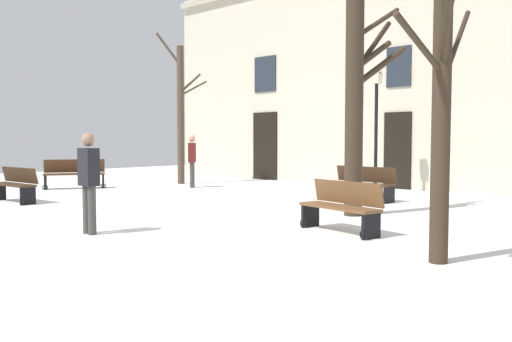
{
  "coord_description": "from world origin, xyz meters",
  "views": [
    {
      "loc": [
        8.56,
        -7.5,
        1.64
      ],
      "look_at": [
        0.0,
        1.69,
        0.88
      ],
      "focal_mm": 38.2,
      "sensor_mm": 36.0,
      "label": 1
    }
  ],
  "objects_px": {
    "bench_near_lamp": "(75,173)",
    "person_crossing_plaza": "(89,178)",
    "bench_far_corner": "(15,184)",
    "tree_foreground": "(357,99)",
    "bench_back_to_back_right": "(341,206)",
    "tree_left_of_center": "(442,114)",
    "streetlamp": "(376,117)",
    "person_near_bench": "(192,158)",
    "tree_right_of_center": "(181,111)",
    "bench_near_center_tree": "(362,183)"
  },
  "relations": [
    {
      "from": "bench_near_lamp",
      "to": "person_crossing_plaza",
      "type": "xyz_separation_m",
      "value": [
        7.95,
        -4.06,
        0.47
      ]
    },
    {
      "from": "bench_far_corner",
      "to": "person_crossing_plaza",
      "type": "bearing_deg",
      "value": -14.38
    },
    {
      "from": "tree_foreground",
      "to": "bench_back_to_back_right",
      "type": "relative_size",
      "value": 2.74
    },
    {
      "from": "tree_left_of_center",
      "to": "bench_near_lamp",
      "type": "height_order",
      "value": "tree_left_of_center"
    },
    {
      "from": "bench_back_to_back_right",
      "to": "bench_far_corner",
      "type": "height_order",
      "value": "bench_far_corner"
    },
    {
      "from": "streetlamp",
      "to": "person_crossing_plaza",
      "type": "bearing_deg",
      "value": -90.48
    },
    {
      "from": "tree_foreground",
      "to": "bench_back_to_back_right",
      "type": "bearing_deg",
      "value": -63.9
    },
    {
      "from": "person_near_bench",
      "to": "streetlamp",
      "type": "bearing_deg",
      "value": -109.7
    },
    {
      "from": "tree_right_of_center",
      "to": "person_crossing_plaza",
      "type": "bearing_deg",
      "value": -47.9
    },
    {
      "from": "person_near_bench",
      "to": "person_crossing_plaza",
      "type": "xyz_separation_m",
      "value": [
        5.42,
        -6.89,
        -0.01
      ]
    },
    {
      "from": "bench_near_center_tree",
      "to": "person_near_bench",
      "type": "height_order",
      "value": "person_near_bench"
    },
    {
      "from": "tree_foreground",
      "to": "bench_back_to_back_right",
      "type": "xyz_separation_m",
      "value": [
        0.96,
        -1.97,
        -1.99
      ]
    },
    {
      "from": "bench_near_center_tree",
      "to": "person_near_bench",
      "type": "distance_m",
      "value": 6.16
    },
    {
      "from": "bench_back_to_back_right",
      "to": "tree_right_of_center",
      "type": "bearing_deg",
      "value": 166.54
    },
    {
      "from": "bench_far_corner",
      "to": "person_near_bench",
      "type": "distance_m",
      "value": 5.81
    },
    {
      "from": "bench_far_corner",
      "to": "person_crossing_plaza",
      "type": "height_order",
      "value": "person_crossing_plaza"
    },
    {
      "from": "tree_right_of_center",
      "to": "bench_far_corner",
      "type": "distance_m",
      "value": 6.98
    },
    {
      "from": "bench_near_lamp",
      "to": "bench_back_to_back_right",
      "type": "bearing_deg",
      "value": -64.94
    },
    {
      "from": "tree_foreground",
      "to": "streetlamp",
      "type": "bearing_deg",
      "value": 115.56
    },
    {
      "from": "tree_left_of_center",
      "to": "person_near_bench",
      "type": "height_order",
      "value": "tree_left_of_center"
    },
    {
      "from": "tree_left_of_center",
      "to": "person_near_bench",
      "type": "relative_size",
      "value": 2.44
    },
    {
      "from": "tree_foreground",
      "to": "bench_far_corner",
      "type": "bearing_deg",
      "value": -152.79
    },
    {
      "from": "bench_near_center_tree",
      "to": "bench_near_lamp",
      "type": "height_order",
      "value": "bench_near_lamp"
    },
    {
      "from": "bench_back_to_back_right",
      "to": "person_crossing_plaza",
      "type": "bearing_deg",
      "value": -123.56
    },
    {
      "from": "person_crossing_plaza",
      "to": "bench_far_corner",
      "type": "bearing_deg",
      "value": -8.29
    },
    {
      "from": "tree_left_of_center",
      "to": "streetlamp",
      "type": "height_order",
      "value": "tree_left_of_center"
    },
    {
      "from": "tree_foreground",
      "to": "person_near_bench",
      "type": "height_order",
      "value": "tree_foreground"
    },
    {
      "from": "bench_near_lamp",
      "to": "bench_far_corner",
      "type": "distance_m",
      "value": 3.79
    },
    {
      "from": "streetlamp",
      "to": "person_near_bench",
      "type": "relative_size",
      "value": 2.09
    },
    {
      "from": "tree_foreground",
      "to": "tree_left_of_center",
      "type": "distance_m",
      "value": 4.5
    },
    {
      "from": "bench_near_lamp",
      "to": "tree_right_of_center",
      "type": "bearing_deg",
      "value": 13.54
    },
    {
      "from": "tree_foreground",
      "to": "bench_near_center_tree",
      "type": "relative_size",
      "value": 2.41
    },
    {
      "from": "tree_right_of_center",
      "to": "tree_left_of_center",
      "type": "xyz_separation_m",
      "value": [
        12.2,
        -5.66,
        -0.65
      ]
    },
    {
      "from": "tree_foreground",
      "to": "person_crossing_plaza",
      "type": "height_order",
      "value": "tree_foreground"
    },
    {
      "from": "tree_left_of_center",
      "to": "tree_right_of_center",
      "type": "bearing_deg",
      "value": 155.13
    },
    {
      "from": "streetlamp",
      "to": "person_crossing_plaza",
      "type": "height_order",
      "value": "streetlamp"
    },
    {
      "from": "streetlamp",
      "to": "tree_right_of_center",
      "type": "bearing_deg",
      "value": -166.94
    },
    {
      "from": "bench_back_to_back_right",
      "to": "person_crossing_plaza",
      "type": "distance_m",
      "value": 4.36
    },
    {
      "from": "tree_left_of_center",
      "to": "person_crossing_plaza",
      "type": "height_order",
      "value": "tree_left_of_center"
    },
    {
      "from": "bench_near_lamp",
      "to": "bench_near_center_tree",
      "type": "bearing_deg",
      "value": -37.76
    },
    {
      "from": "tree_right_of_center",
      "to": "bench_near_center_tree",
      "type": "relative_size",
      "value": 2.81
    },
    {
      "from": "streetlamp",
      "to": "person_crossing_plaza",
      "type": "distance_m",
      "value": 9.32
    },
    {
      "from": "tree_right_of_center",
      "to": "bench_near_lamp",
      "type": "xyz_separation_m",
      "value": [
        -1.06,
        -3.56,
        -2.11
      ]
    },
    {
      "from": "tree_foreground",
      "to": "person_near_bench",
      "type": "xyz_separation_m",
      "value": [
        -7.5,
        1.85,
        -1.47
      ]
    },
    {
      "from": "streetlamp",
      "to": "bench_far_corner",
      "type": "xyz_separation_m",
      "value": [
        -5.65,
        -8.13,
        -1.77
      ]
    },
    {
      "from": "tree_right_of_center",
      "to": "streetlamp",
      "type": "height_order",
      "value": "tree_right_of_center"
    },
    {
      "from": "tree_right_of_center",
      "to": "bench_far_corner",
      "type": "height_order",
      "value": "tree_right_of_center"
    },
    {
      "from": "bench_back_to_back_right",
      "to": "bench_near_center_tree",
      "type": "bearing_deg",
      "value": 128.99
    },
    {
      "from": "streetlamp",
      "to": "bench_back_to_back_right",
      "type": "bearing_deg",
      "value": -64.27
    },
    {
      "from": "streetlamp",
      "to": "person_near_bench",
      "type": "xyz_separation_m",
      "value": [
        -5.5,
        -2.34,
        -1.26
      ]
    }
  ]
}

